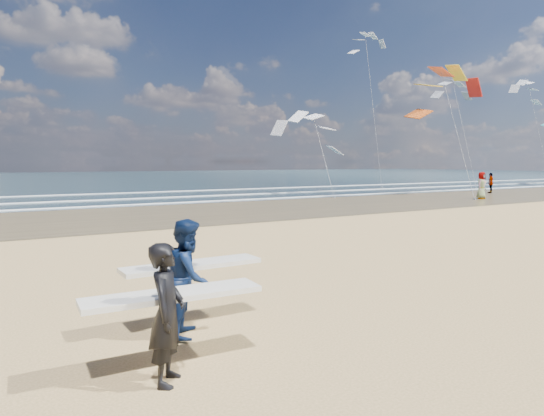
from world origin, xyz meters
TOP-DOWN VIEW (x-y plane):
  - wet_sand_strip at (20.00, 18.00)m, footprint 220.00×12.00m
  - ocean at (20.00, 72.00)m, footprint 220.00×100.00m
  - foam_breakers at (20.00, 28.10)m, footprint 220.00×11.70m
  - surfer_near at (-1.47, -0.38)m, footprint 2.22×1.03m
  - surfer_far at (-0.68, 0.98)m, footprint 2.21×1.16m
  - beachgoer_0 at (26.41, 15.47)m, footprint 1.03×0.79m
  - beachgoer_1 at (32.52, 18.99)m, footprint 1.06×0.76m
  - kite_0 at (25.98, 17.99)m, footprint 7.71×4.95m
  - kite_1 at (18.94, 24.21)m, footprint 6.54×4.82m
  - kite_2 at (37.57, 25.90)m, footprint 5.35×4.69m
  - kite_4 at (56.67, 29.70)m, footprint 5.93×4.75m
  - kite_5 at (31.75, 32.38)m, footprint 4.99×4.65m

SIDE VIEW (x-z plane):
  - wet_sand_strip at x=20.00m, z-range 0.00..0.01m
  - ocean at x=20.00m, z-range 0.00..0.02m
  - foam_breakers at x=20.00m, z-range 0.02..0.08m
  - beachgoer_1 at x=32.52m, z-range 0.00..1.67m
  - surfer_near at x=-1.47m, z-range 0.02..1.68m
  - surfer_far at x=-0.68m, z-range 0.01..1.75m
  - beachgoer_0 at x=26.41m, z-range 0.00..1.88m
  - kite_1 at x=18.94m, z-range 0.61..7.95m
  - kite_2 at x=37.57m, z-range 0.44..12.25m
  - kite_0 at x=25.98m, z-range 1.25..11.93m
  - kite_4 at x=56.67m, z-range 0.70..14.42m
  - kite_5 at x=31.75m, z-range 0.36..17.29m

